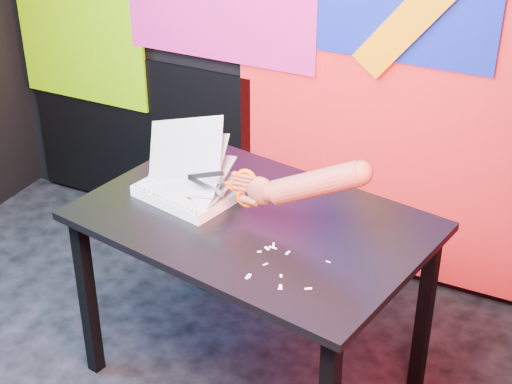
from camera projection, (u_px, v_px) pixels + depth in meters
The scene contains 7 objects.
room at pixel (46, 100), 2.18m from camera, with size 3.01×3.01×2.71m.
backdrop at pixel (283, 68), 3.49m from camera, with size 2.88×0.05×2.08m.
work_table at pixel (253, 239), 2.83m from camera, with size 1.33×1.01×0.75m.
printout_stack at pixel (187, 189), 2.90m from camera, with size 0.41×0.32×0.33m.
scissors at pixel (241, 187), 2.71m from camera, with size 0.27×0.03×0.15m.
hand_forearm at pixel (307, 184), 2.61m from camera, with size 0.48×0.11×0.24m.
paper_clippings at pixel (275, 266), 2.52m from camera, with size 0.24×0.23×0.00m.
Camera 1 is at (1.42, -1.55, 2.21)m, focal length 55.00 mm.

